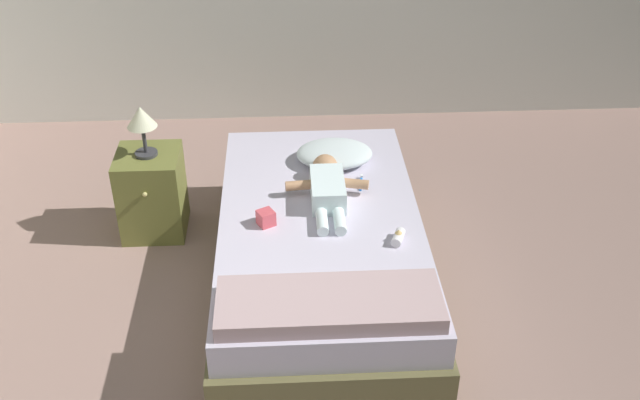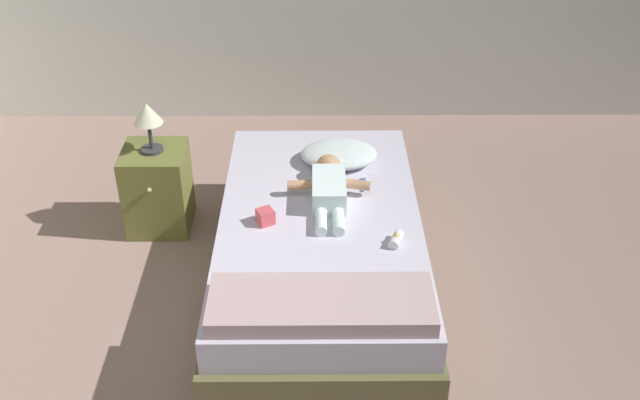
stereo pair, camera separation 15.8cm
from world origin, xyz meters
TOP-DOWN VIEW (x-y plane):
  - ground_plane at (0.00, 0.00)m, footprint 8.00×8.00m
  - bed at (0.21, 0.77)m, footprint 1.16×2.10m
  - pillow at (0.33, 1.35)m, footprint 0.47×0.36m
  - baby at (0.26, 0.96)m, footprint 0.48×0.68m
  - toothbrush at (0.47, 1.09)m, footprint 0.04×0.16m
  - nightstand at (-0.81, 1.36)m, footprint 0.39×0.42m
  - lamp at (-0.81, 1.36)m, footprint 0.18×0.18m
  - blanket at (0.21, -0.02)m, footprint 1.04×0.37m
  - toy_block at (-0.08, 0.70)m, footprint 0.11×0.11m
  - baby_bottle at (0.61, 0.50)m, footprint 0.09×0.13m

SIDE VIEW (x-z plane):
  - ground_plane at x=0.00m, z-range 0.00..0.00m
  - bed at x=0.21m, z-range 0.00..0.46m
  - nightstand at x=-0.81m, z-range 0.00..0.55m
  - toothbrush at x=0.47m, z-range 0.46..0.49m
  - baby_bottle at x=0.61m, z-range 0.46..0.53m
  - toy_block at x=-0.08m, z-range 0.47..0.55m
  - blanket at x=0.21m, z-range 0.47..0.55m
  - pillow at x=0.33m, z-range 0.47..0.58m
  - baby at x=0.26m, z-range 0.46..0.61m
  - lamp at x=-0.81m, z-range 0.62..0.94m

